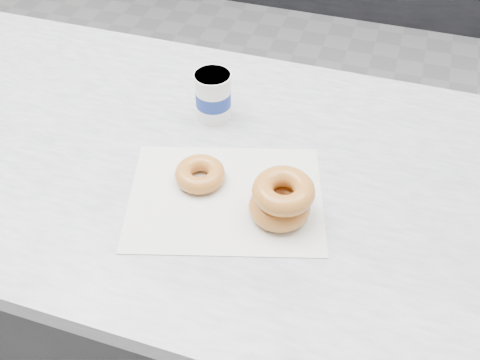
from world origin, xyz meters
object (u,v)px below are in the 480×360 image
at_px(counter, 86,257).
at_px(coffee_cup, 213,96).
at_px(donut_stack, 281,199).
at_px(donut_single, 200,174).

height_order(counter, coffee_cup, coffee_cup).
bearing_deg(donut_stack, coffee_cup, 132.23).
bearing_deg(counter, donut_stack, -9.52).
relative_size(counter, donut_single, 33.25).
distance_m(donut_stack, coffee_cup, 0.30).
distance_m(counter, coffee_cup, 0.61).
xyz_separation_m(donut_single, coffee_cup, (-0.04, 0.19, 0.03)).
bearing_deg(donut_single, donut_stack, -11.80).
bearing_deg(donut_stack, counter, 170.48).
height_order(donut_stack, coffee_cup, coffee_cup).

